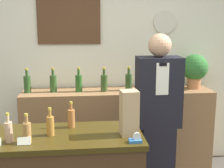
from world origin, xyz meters
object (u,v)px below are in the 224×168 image
tape_dispenser (136,139)px  paper_bag (129,113)px  shopkeeper (158,120)px  potted_plant (195,69)px

tape_dispenser → paper_bag: bearing=98.9°
tape_dispenser → shopkeeper: bearing=66.1°
shopkeeper → paper_bag: shopkeeper is taller
shopkeeper → tape_dispenser: bearing=-113.9°
potted_plant → tape_dispenser: bearing=-123.0°
shopkeeper → potted_plant: size_ratio=4.10×
potted_plant → tape_dispenser: potted_plant is taller
potted_plant → paper_bag: 1.67m
shopkeeper → paper_bag: size_ratio=4.92×
shopkeeper → tape_dispenser: size_ratio=18.54×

